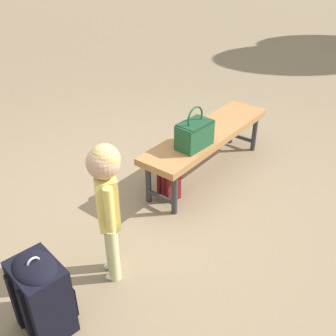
{
  "coord_description": "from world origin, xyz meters",
  "views": [
    {
      "loc": [
        2.11,
        1.54,
        2.02
      ],
      "look_at": [
        -0.05,
        0.14,
        0.45
      ],
      "focal_mm": 41.51,
      "sensor_mm": 36.0,
      "label": 1
    }
  ],
  "objects_px": {
    "park_bench": "(208,137)",
    "backpack_small": "(169,181)",
    "handbag": "(195,133)",
    "backpack_large": "(41,293)",
    "child_standing": "(107,194)"
  },
  "relations": [
    {
      "from": "handbag",
      "to": "backpack_large",
      "type": "distance_m",
      "value": 1.73
    },
    {
      "from": "child_standing",
      "to": "backpack_small",
      "type": "height_order",
      "value": "child_standing"
    },
    {
      "from": "backpack_large",
      "to": "handbag",
      "type": "bearing_deg",
      "value": 179.34
    },
    {
      "from": "handbag",
      "to": "backpack_large",
      "type": "height_order",
      "value": "handbag"
    },
    {
      "from": "child_standing",
      "to": "handbag",
      "type": "bearing_deg",
      "value": -177.8
    },
    {
      "from": "park_bench",
      "to": "backpack_small",
      "type": "distance_m",
      "value": 0.59
    },
    {
      "from": "handbag",
      "to": "backpack_small",
      "type": "distance_m",
      "value": 0.48
    },
    {
      "from": "child_standing",
      "to": "backpack_large",
      "type": "xyz_separation_m",
      "value": [
        0.54,
        -0.06,
        -0.39
      ]
    },
    {
      "from": "park_bench",
      "to": "backpack_large",
      "type": "relative_size",
      "value": 2.98
    },
    {
      "from": "park_bench",
      "to": "child_standing",
      "type": "bearing_deg",
      "value": 3.1
    },
    {
      "from": "handbag",
      "to": "backpack_large",
      "type": "bearing_deg",
      "value": -0.66
    },
    {
      "from": "park_bench",
      "to": "handbag",
      "type": "distance_m",
      "value": 0.38
    },
    {
      "from": "park_bench",
      "to": "backpack_small",
      "type": "relative_size",
      "value": 5.26
    },
    {
      "from": "backpack_large",
      "to": "backpack_small",
      "type": "height_order",
      "value": "backpack_large"
    },
    {
      "from": "child_standing",
      "to": "backpack_large",
      "type": "height_order",
      "value": "child_standing"
    }
  ]
}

